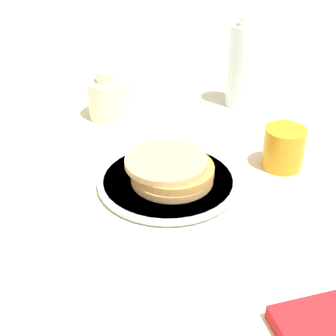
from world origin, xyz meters
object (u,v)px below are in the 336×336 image
plate (168,181)px  juice_glass (284,148)px  cream_jug (110,97)px  pancake_stack (171,170)px  water_bottle_near (243,65)px

plate → juice_glass: size_ratio=3.20×
cream_jug → plate: bearing=16.8°
pancake_stack → water_bottle_near: size_ratio=0.75×
cream_jug → pancake_stack: bearing=17.4°
water_bottle_near → cream_jug: bearing=-85.7°
juice_glass → plate: bearing=-82.1°
plate → water_bottle_near: 0.38m
pancake_stack → juice_glass: (-0.03, 0.21, 0.01)m
cream_jug → water_bottle_near: (-0.02, 0.30, 0.05)m
water_bottle_near → juice_glass: bearing=0.2°
juice_glass → water_bottle_near: water_bottle_near is taller
pancake_stack → cream_jug: bearing=-162.6°
plate → water_bottle_near: size_ratio=1.21×
juice_glass → cream_jug: bearing=-130.4°
plate → pancake_stack: (0.00, 0.00, 0.02)m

